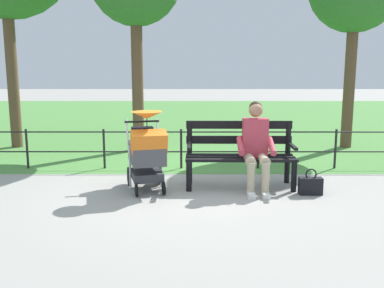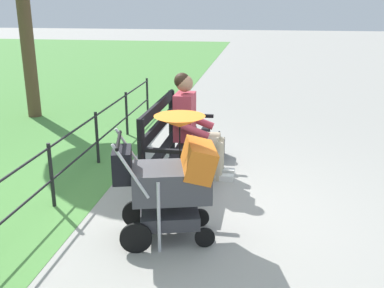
{
  "view_description": "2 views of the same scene",
  "coord_description": "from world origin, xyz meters",
  "px_view_note": "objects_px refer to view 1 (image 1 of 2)",
  "views": [
    {
      "loc": [
        -0.2,
        6.13,
        1.75
      ],
      "look_at": [
        -0.19,
        0.07,
        0.67
      ],
      "focal_mm": 40.02,
      "sensor_mm": 36.0,
      "label": 1
    },
    {
      "loc": [
        4.08,
        0.89,
        2.08
      ],
      "look_at": [
        -0.22,
        0.22,
        0.69
      ],
      "focal_mm": 42.3,
      "sensor_mm": 36.0,
      "label": 2
    }
  ],
  "objects_px": {
    "park_bench": "(240,151)",
    "handbag": "(311,185)",
    "person_on_bench": "(256,144)",
    "stroller": "(147,150)"
  },
  "relations": [
    {
      "from": "park_bench",
      "to": "handbag",
      "type": "bearing_deg",
      "value": 153.88
    },
    {
      "from": "park_bench",
      "to": "person_on_bench",
      "type": "distance_m",
      "value": 0.34
    },
    {
      "from": "stroller",
      "to": "handbag",
      "type": "xyz_separation_m",
      "value": [
        -2.31,
        0.2,
        -0.47
      ]
    },
    {
      "from": "person_on_bench",
      "to": "handbag",
      "type": "height_order",
      "value": "person_on_bench"
    },
    {
      "from": "stroller",
      "to": "handbag",
      "type": "distance_m",
      "value": 2.36
    },
    {
      "from": "stroller",
      "to": "handbag",
      "type": "bearing_deg",
      "value": 174.98
    },
    {
      "from": "person_on_bench",
      "to": "handbag",
      "type": "xyz_separation_m",
      "value": [
        -0.74,
        0.24,
        -0.55
      ]
    },
    {
      "from": "park_bench",
      "to": "handbag",
      "type": "distance_m",
      "value": 1.13
    },
    {
      "from": "person_on_bench",
      "to": "stroller",
      "type": "relative_size",
      "value": 1.11
    },
    {
      "from": "park_bench",
      "to": "handbag",
      "type": "height_order",
      "value": "park_bench"
    }
  ]
}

